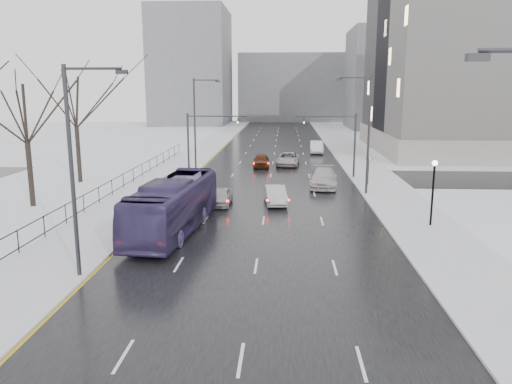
% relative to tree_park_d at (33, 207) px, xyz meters
% --- Properties ---
extents(road, '(16.00, 150.00, 0.04)m').
position_rel_tree_park_d_xyz_m(road, '(17.80, 26.00, 0.02)').
color(road, black).
rests_on(road, ground).
extents(cross_road, '(130.00, 10.00, 0.04)m').
position_rel_tree_park_d_xyz_m(cross_road, '(17.80, 14.00, 0.02)').
color(cross_road, black).
rests_on(cross_road, ground).
extents(sidewalk_left, '(5.00, 150.00, 0.16)m').
position_rel_tree_park_d_xyz_m(sidewalk_left, '(7.30, 26.00, 0.08)').
color(sidewalk_left, silver).
rests_on(sidewalk_left, ground).
extents(sidewalk_right, '(5.00, 150.00, 0.16)m').
position_rel_tree_park_d_xyz_m(sidewalk_right, '(28.30, 26.00, 0.08)').
color(sidewalk_right, silver).
rests_on(sidewalk_right, ground).
extents(park_strip, '(14.00, 150.00, 0.12)m').
position_rel_tree_park_d_xyz_m(park_strip, '(-2.20, 26.00, 0.06)').
color(park_strip, white).
rests_on(park_strip, ground).
extents(tree_park_d, '(8.75, 8.75, 12.50)m').
position_rel_tree_park_d_xyz_m(tree_park_d, '(0.00, 0.00, 0.00)').
color(tree_park_d, black).
rests_on(tree_park_d, ground).
extents(tree_park_e, '(9.45, 9.45, 13.50)m').
position_rel_tree_park_d_xyz_m(tree_park_e, '(-0.40, 10.00, 0.00)').
color(tree_park_e, black).
rests_on(tree_park_e, ground).
extents(iron_fence, '(0.06, 70.00, 1.30)m').
position_rel_tree_park_d_xyz_m(iron_fence, '(4.80, -4.00, 0.91)').
color(iron_fence, black).
rests_on(iron_fence, sidewalk_left).
extents(streetlight_r_mid, '(2.95, 0.25, 10.00)m').
position_rel_tree_park_d_xyz_m(streetlight_r_mid, '(25.97, 6.00, 5.62)').
color(streetlight_r_mid, '#2D2D33').
rests_on(streetlight_r_mid, ground).
extents(streetlight_l_near, '(2.95, 0.25, 10.00)m').
position_rel_tree_park_d_xyz_m(streetlight_l_near, '(9.63, -14.00, 5.62)').
color(streetlight_l_near, '#2D2D33').
rests_on(streetlight_l_near, ground).
extents(streetlight_l_far, '(2.95, 0.25, 10.00)m').
position_rel_tree_park_d_xyz_m(streetlight_l_far, '(9.63, 18.00, 5.62)').
color(streetlight_l_far, '#2D2D33').
rests_on(streetlight_l_far, ground).
extents(lamppost_r_mid, '(0.36, 0.36, 4.28)m').
position_rel_tree_park_d_xyz_m(lamppost_r_mid, '(28.80, -4.00, 2.94)').
color(lamppost_r_mid, black).
rests_on(lamppost_r_mid, sidewalk_right).
extents(mast_signal_right, '(6.10, 0.33, 6.50)m').
position_rel_tree_park_d_xyz_m(mast_signal_right, '(25.13, 14.00, 4.11)').
color(mast_signal_right, '#2D2D33').
rests_on(mast_signal_right, ground).
extents(mast_signal_left, '(6.10, 0.33, 6.50)m').
position_rel_tree_park_d_xyz_m(mast_signal_left, '(10.47, 14.00, 4.11)').
color(mast_signal_left, '#2D2D33').
rests_on(mast_signal_left, ground).
extents(no_uturn_sign, '(0.60, 0.06, 2.70)m').
position_rel_tree_park_d_xyz_m(no_uturn_sign, '(27.00, 10.00, 2.30)').
color(no_uturn_sign, '#2D2D33').
rests_on(no_uturn_sign, sidewalk_right).
extents(bldg_far_right, '(24.00, 20.00, 22.00)m').
position_rel_tree_park_d_xyz_m(bldg_far_right, '(45.80, 81.00, 11.00)').
color(bldg_far_right, slate).
rests_on(bldg_far_right, ground).
extents(bldg_far_left, '(18.00, 22.00, 28.00)m').
position_rel_tree_park_d_xyz_m(bldg_far_left, '(-4.20, 91.00, 14.00)').
color(bldg_far_left, slate).
rests_on(bldg_far_left, ground).
extents(bldg_far_center, '(30.00, 18.00, 18.00)m').
position_rel_tree_park_d_xyz_m(bldg_far_center, '(21.80, 106.00, 9.00)').
color(bldg_far_center, slate).
rests_on(bldg_far_center, ground).
extents(bus, '(3.86, 12.33, 3.38)m').
position_rel_tree_park_d_xyz_m(bus, '(12.27, -5.99, 1.73)').
color(bus, '#3B315F').
rests_on(bus, road).
extents(sedan_center_near, '(1.69, 3.94, 1.33)m').
position_rel_tree_park_d_xyz_m(sedan_center_near, '(14.30, 1.41, 0.70)').
color(sedan_center_near, '#A3A4A8').
rests_on(sedan_center_near, road).
extents(sedan_right_near, '(2.07, 4.57, 1.45)m').
position_rel_tree_park_d_xyz_m(sedan_right_near, '(18.51, 2.07, 0.77)').
color(sedan_right_near, '#B1B0B4').
rests_on(sedan_right_near, road).
extents(sedan_right_cross, '(2.98, 5.63, 1.51)m').
position_rel_tree_park_d_xyz_m(sedan_right_cross, '(19.63, 22.10, 0.79)').
color(sedan_right_cross, '#A0A2A4').
rests_on(sedan_right_cross, road).
extents(sedan_right_far, '(2.88, 6.10, 1.72)m').
position_rel_tree_park_d_xyz_m(sedan_right_far, '(22.79, 9.19, 0.90)').
color(sedan_right_far, '#B2B1B5').
rests_on(sedan_right_far, road).
extents(sedan_center_far, '(1.96, 4.55, 1.53)m').
position_rel_tree_park_d_xyz_m(sedan_center_far, '(16.55, 20.62, 0.80)').
color(sedan_center_far, '#461E0C').
rests_on(sedan_center_far, road).
extents(sedan_right_distant, '(2.00, 5.15, 1.67)m').
position_rel_tree_park_d_xyz_m(sedan_right_distant, '(23.70, 33.80, 0.88)').
color(sedan_right_distant, white).
rests_on(sedan_right_distant, road).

